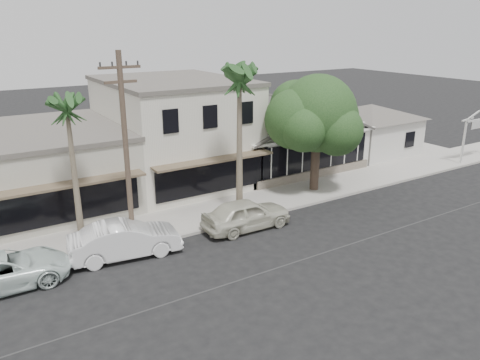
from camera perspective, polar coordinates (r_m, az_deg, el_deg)
ground at (r=23.24m, az=13.48°, el=-7.58°), size 140.00×140.00×0.00m
sidewalk_north at (r=24.43m, az=-11.86°, el=-5.94°), size 90.00×3.50×0.15m
corner_shop at (r=34.45m, az=5.00°, el=5.98°), size 10.40×8.60×5.10m
side_cottage at (r=39.41m, az=15.45°, el=5.30°), size 6.00×6.00×3.00m
row_building_near at (r=31.19m, az=-8.04°, el=5.75°), size 8.00×10.00×6.50m
row_building_midnear at (r=29.13m, az=-24.26°, el=1.04°), size 10.00×10.00×4.20m
utility_pole at (r=21.19m, az=-13.73°, el=3.69°), size 1.80×0.24×9.00m
car_0 at (r=23.92m, az=0.78°, el=-4.18°), size 4.71×1.98×1.59m
car_1 at (r=21.77m, az=-13.82°, el=-7.08°), size 5.11×2.36×1.62m
car_2 at (r=21.07m, az=-26.95°, el=-9.84°), size 5.20×2.43×1.44m
shade_tree at (r=28.76m, az=9.07°, el=7.78°), size 6.56×5.93×7.28m
palm_east at (r=23.75m, az=-0.08°, el=12.18°), size 2.84×2.84×8.64m
palm_mid at (r=21.42m, az=-20.35°, el=7.96°), size 2.64×2.64×7.58m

